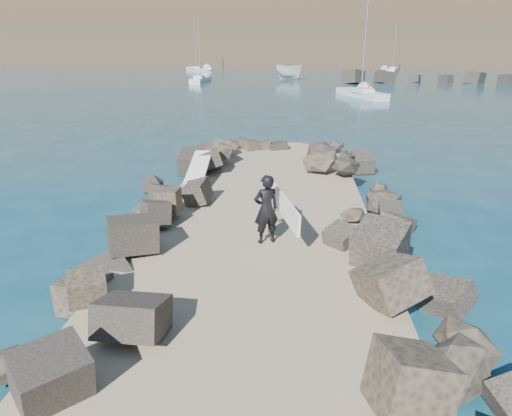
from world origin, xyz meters
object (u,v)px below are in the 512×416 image
object	(u,v)px
surfboard_resting	(199,170)
sailboat_e	(196,69)
boat_imported	(290,72)
surfer_with_board	(269,209)

from	to	relation	value
surfboard_resting	sailboat_e	distance (m)	76.98
boat_imported	surfer_with_board	bearing A→B (deg)	-128.31
surfboard_resting	boat_imported	size ratio (longest dim) A/B	0.42
surfer_with_board	sailboat_e	size ratio (longest dim) A/B	0.20
surfboard_resting	surfer_with_board	distance (m)	5.56
boat_imported	sailboat_e	xyz separation A→B (m)	(-18.27, 19.19, -0.78)
boat_imported	sailboat_e	size ratio (longest dim) A/B	0.59
surfboard_resting	boat_imported	distance (m)	56.14
boat_imported	surfer_with_board	distance (m)	60.94
surfer_with_board	sailboat_e	xyz separation A→B (m)	(-18.76, 80.13, -1.11)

